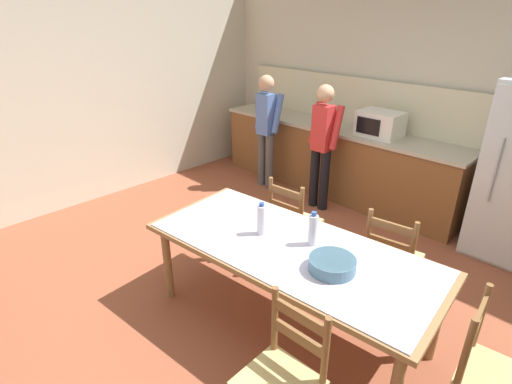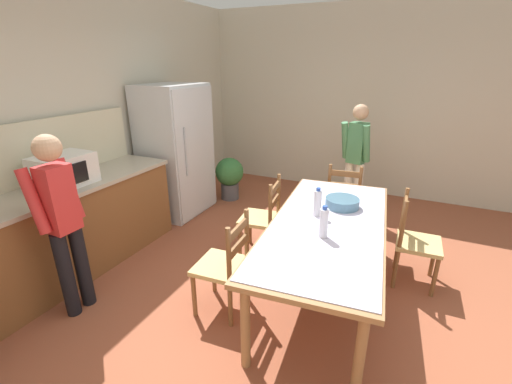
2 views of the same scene
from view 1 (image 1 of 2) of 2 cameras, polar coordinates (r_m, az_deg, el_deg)
The scene contains 16 objects.
ground_plane at distance 3.69m, azimuth 4.20°, elevation -14.99°, with size 8.32×8.32×0.00m, color brown.
wall_back at distance 5.26m, azimuth 24.61°, elevation 12.65°, with size 6.52×0.12×2.90m, color beige.
wall_left at distance 5.60m, azimuth -22.16°, elevation 13.67°, with size 0.12×5.20×2.90m, color beige.
kitchen_counter at distance 5.61m, azimuth 10.99°, elevation 4.64°, with size 3.53×0.66×0.94m.
counter_splashback at distance 5.66m, azimuth 13.47°, elevation 12.69°, with size 3.49×0.03×0.60m, color beige.
microwave at distance 5.10m, azimuth 17.29°, elevation 9.27°, with size 0.50×0.39×0.30m.
dining_table at distance 3.04m, azimuth 4.91°, elevation -8.74°, with size 2.30×1.17×0.75m.
bottle_near_centre at distance 3.08m, azimuth 0.80°, elevation -3.95°, with size 0.07×0.07×0.27m.
bottle_off_centre at distance 2.98m, azimuth 8.14°, elevation -5.33°, with size 0.07×0.07×0.27m.
serving_bowl at distance 2.76m, azimuth 10.84°, elevation -10.01°, with size 0.32×0.32×0.09m.
chair_head_end at distance 2.85m, azimuth 30.39°, elevation -21.66°, with size 0.44×0.46×0.91m.
chair_side_near_right at distance 2.50m, azimuth 3.85°, elevation -25.08°, with size 0.43×0.41×0.91m.
chair_side_far_left at distance 3.96m, azimuth 5.29°, elevation -4.29°, with size 0.45×0.43×0.91m.
chair_side_far_right at distance 3.58m, azimuth 18.76°, elevation -9.03°, with size 0.47×0.45×0.91m.
person_at_sink at distance 5.56m, azimuth 1.48°, elevation 9.36°, with size 0.39×0.27×1.57m.
person_at_counter at distance 4.96m, azimuth 9.45°, elevation 7.10°, with size 0.39×0.27×1.57m.
Camera 1 is at (1.81, -2.19, 2.35)m, focal length 28.00 mm.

